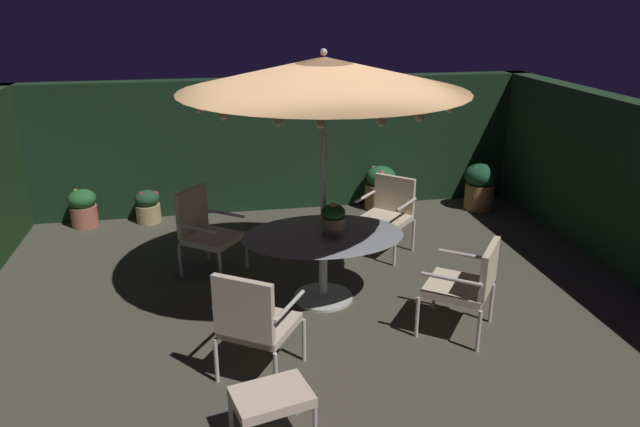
{
  "coord_description": "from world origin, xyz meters",
  "views": [
    {
      "loc": [
        -0.99,
        -5.67,
        3.1
      ],
      "look_at": [
        0.09,
        0.15,
        0.92
      ],
      "focal_mm": 33.28,
      "sensor_mm": 36.0,
      "label": 1
    }
  ],
  "objects_px": {
    "potted_plant_back_center": "(480,185)",
    "patio_dining_table": "(323,247)",
    "potted_plant_right_near": "(83,207)",
    "patio_chair_southeast": "(388,210)",
    "potted_plant_left_near": "(380,188)",
    "patio_chair_northeast": "(254,320)",
    "centerpiece_planter": "(333,217)",
    "potted_plant_front_corner": "(148,206)",
    "patio_chair_east": "(468,281)",
    "patio_chair_north": "(204,227)",
    "ottoman_footrest": "(272,399)",
    "patio_umbrella": "(324,74)"
  },
  "relations": [
    {
      "from": "centerpiece_planter",
      "to": "patio_dining_table",
      "type": "bearing_deg",
      "value": 132.11
    },
    {
      "from": "patio_chair_northeast",
      "to": "patio_chair_east",
      "type": "height_order",
      "value": "patio_chair_northeast"
    },
    {
      "from": "patio_chair_southeast",
      "to": "potted_plant_front_corner",
      "type": "relative_size",
      "value": 2.01
    },
    {
      "from": "patio_umbrella",
      "to": "potted_plant_front_corner",
      "type": "height_order",
      "value": "patio_umbrella"
    },
    {
      "from": "patio_chair_east",
      "to": "patio_chair_southeast",
      "type": "relative_size",
      "value": 0.98
    },
    {
      "from": "patio_dining_table",
      "to": "centerpiece_planter",
      "type": "bearing_deg",
      "value": -47.89
    },
    {
      "from": "potted_plant_left_near",
      "to": "potted_plant_back_center",
      "type": "height_order",
      "value": "potted_plant_back_center"
    },
    {
      "from": "potted_plant_back_center",
      "to": "potted_plant_front_corner",
      "type": "distance_m",
      "value": 4.97
    },
    {
      "from": "patio_umbrella",
      "to": "potted_plant_right_near",
      "type": "relative_size",
      "value": 5.2
    },
    {
      "from": "patio_chair_northeast",
      "to": "patio_chair_east",
      "type": "distance_m",
      "value": 2.1
    },
    {
      "from": "patio_dining_table",
      "to": "patio_chair_east",
      "type": "xyz_separation_m",
      "value": [
        1.23,
        -0.92,
        -0.06
      ]
    },
    {
      "from": "patio_chair_north",
      "to": "ottoman_footrest",
      "type": "bearing_deg",
      "value": -81.19
    },
    {
      "from": "potted_plant_back_center",
      "to": "patio_dining_table",
      "type": "bearing_deg",
      "value": -140.26
    },
    {
      "from": "centerpiece_planter",
      "to": "patio_chair_southeast",
      "type": "relative_size",
      "value": 0.39
    },
    {
      "from": "patio_chair_northeast",
      "to": "potted_plant_back_center",
      "type": "distance_m",
      "value": 5.27
    },
    {
      "from": "centerpiece_planter",
      "to": "potted_plant_front_corner",
      "type": "height_order",
      "value": "centerpiece_planter"
    },
    {
      "from": "patio_chair_north",
      "to": "patio_chair_southeast",
      "type": "relative_size",
      "value": 1.05
    },
    {
      "from": "patio_chair_north",
      "to": "potted_plant_back_center",
      "type": "bearing_deg",
      "value": 19.74
    },
    {
      "from": "patio_chair_northeast",
      "to": "ottoman_footrest",
      "type": "height_order",
      "value": "patio_chair_northeast"
    },
    {
      "from": "patio_chair_southeast",
      "to": "potted_plant_left_near",
      "type": "xyz_separation_m",
      "value": [
        0.36,
        1.59,
        -0.23
      ]
    },
    {
      "from": "patio_chair_northeast",
      "to": "patio_chair_southeast",
      "type": "xyz_separation_m",
      "value": [
        1.89,
        2.42,
        -0.01
      ]
    },
    {
      "from": "centerpiece_planter",
      "to": "patio_chair_east",
      "type": "xyz_separation_m",
      "value": [
        1.15,
        -0.82,
        -0.43
      ]
    },
    {
      "from": "patio_chair_north",
      "to": "patio_chair_southeast",
      "type": "distance_m",
      "value": 2.3
    },
    {
      "from": "patio_dining_table",
      "to": "patio_chair_east",
      "type": "bearing_deg",
      "value": -36.68
    },
    {
      "from": "centerpiece_planter",
      "to": "patio_chair_north",
      "type": "distance_m",
      "value": 1.72
    },
    {
      "from": "patio_umbrella",
      "to": "patio_chair_southeast",
      "type": "relative_size",
      "value": 2.93
    },
    {
      "from": "patio_umbrella",
      "to": "ottoman_footrest",
      "type": "bearing_deg",
      "value": -110.51
    },
    {
      "from": "centerpiece_planter",
      "to": "potted_plant_right_near",
      "type": "relative_size",
      "value": 0.69
    },
    {
      "from": "centerpiece_planter",
      "to": "potted_plant_back_center",
      "type": "xyz_separation_m",
      "value": [
        2.81,
        2.51,
        -0.6
      ]
    },
    {
      "from": "patio_umbrella",
      "to": "patio_dining_table",
      "type": "bearing_deg",
      "value": 160.2
    },
    {
      "from": "patio_chair_east",
      "to": "potted_plant_right_near",
      "type": "relative_size",
      "value": 1.74
    },
    {
      "from": "centerpiece_planter",
      "to": "patio_chair_north",
      "type": "relative_size",
      "value": 0.37
    },
    {
      "from": "patio_chair_southeast",
      "to": "potted_plant_front_corner",
      "type": "distance_m",
      "value": 3.53
    },
    {
      "from": "patio_dining_table",
      "to": "potted_plant_left_near",
      "type": "bearing_deg",
      "value": 62.49
    },
    {
      "from": "patio_chair_east",
      "to": "ottoman_footrest",
      "type": "height_order",
      "value": "patio_chair_east"
    },
    {
      "from": "patio_dining_table",
      "to": "potted_plant_right_near",
      "type": "bearing_deg",
      "value": 136.98
    },
    {
      "from": "patio_umbrella",
      "to": "ottoman_footrest",
      "type": "height_order",
      "value": "patio_umbrella"
    },
    {
      "from": "ottoman_footrest",
      "to": "patio_chair_east",
      "type": "bearing_deg",
      "value": 29.86
    },
    {
      "from": "potted_plant_back_center",
      "to": "potted_plant_front_corner",
      "type": "xyz_separation_m",
      "value": [
        -4.96,
        0.34,
        -0.13
      ]
    },
    {
      "from": "patio_umbrella",
      "to": "ottoman_footrest",
      "type": "distance_m",
      "value": 3.01
    },
    {
      "from": "centerpiece_planter",
      "to": "potted_plant_right_near",
      "type": "height_order",
      "value": "centerpiece_planter"
    },
    {
      "from": "potted_plant_back_center",
      "to": "ottoman_footrest",
      "type": "bearing_deg",
      "value": -129.35
    },
    {
      "from": "patio_chair_north",
      "to": "potted_plant_left_near",
      "type": "distance_m",
      "value": 3.2
    },
    {
      "from": "patio_chair_east",
      "to": "potted_plant_right_near",
      "type": "bearing_deg",
      "value": 138.73
    },
    {
      "from": "patio_chair_southeast",
      "to": "potted_plant_left_near",
      "type": "relative_size",
      "value": 1.43
    },
    {
      "from": "patio_chair_east",
      "to": "potted_plant_back_center",
      "type": "xyz_separation_m",
      "value": [
        1.67,
        3.33,
        -0.17
      ]
    },
    {
      "from": "patio_chair_north",
      "to": "patio_chair_east",
      "type": "distance_m",
      "value": 3.08
    },
    {
      "from": "patio_chair_east",
      "to": "potted_plant_back_center",
      "type": "bearing_deg",
      "value": 63.4
    },
    {
      "from": "patio_chair_north",
      "to": "patio_chair_northeast",
      "type": "xyz_separation_m",
      "value": [
        0.4,
        -2.23,
        0.01
      ]
    },
    {
      "from": "patio_chair_southeast",
      "to": "potted_plant_right_near",
      "type": "bearing_deg",
      "value": 157.82
    }
  ]
}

